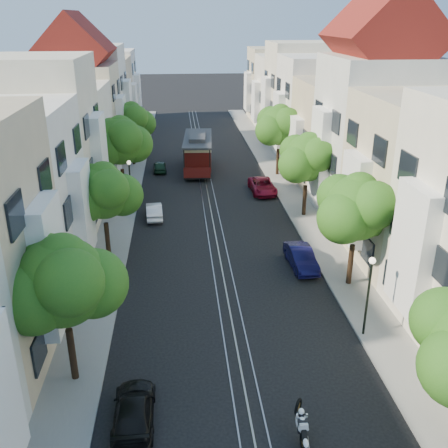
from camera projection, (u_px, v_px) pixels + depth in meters
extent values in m
plane|color=black|center=(206.00, 187.00, 46.08)|extent=(200.00, 200.00, 0.00)
cube|color=gray|center=(284.00, 184.00, 46.67)|extent=(2.50, 80.00, 0.12)
cube|color=gray|center=(127.00, 188.00, 45.44)|extent=(2.50, 80.00, 0.12)
cube|color=gray|center=(200.00, 187.00, 46.03)|extent=(0.06, 80.00, 0.02)
cube|color=gray|center=(206.00, 187.00, 46.08)|extent=(0.06, 80.00, 0.02)
cube|color=gray|center=(212.00, 186.00, 46.12)|extent=(0.06, 80.00, 0.02)
cube|color=tan|center=(206.00, 187.00, 46.08)|extent=(0.08, 80.00, 0.01)
cube|color=white|center=(414.00, 249.00, 22.93)|extent=(0.90, 3.04, 6.05)
cube|color=beige|center=(417.00, 185.00, 30.46)|extent=(7.00, 8.00, 10.00)
cube|color=white|center=(355.00, 199.00, 30.45)|extent=(0.90, 3.04, 5.50)
cube|color=silver|center=(371.00, 139.00, 37.44)|extent=(7.00, 8.00, 12.00)
cube|color=white|center=(321.00, 153.00, 37.48)|extent=(0.90, 3.04, 6.60)
cube|color=#C6B28C|center=(337.00, 136.00, 45.37)|extent=(7.00, 8.00, 9.00)
cube|color=white|center=(296.00, 145.00, 45.32)|extent=(0.90, 3.04, 4.95)
cube|color=white|center=(315.00, 112.00, 52.44)|extent=(7.00, 8.00, 10.50)
cube|color=white|center=(279.00, 121.00, 52.44)|extent=(0.90, 3.04, 5.78)
cube|color=beige|center=(298.00, 96.00, 59.60)|extent=(7.00, 8.00, 11.50)
cube|color=white|center=(266.00, 104.00, 59.63)|extent=(0.90, 3.04, 6.32)
cube|color=silver|center=(284.00, 95.00, 67.34)|extent=(7.00, 8.00, 9.50)
cube|color=white|center=(256.00, 101.00, 67.31)|extent=(0.90, 3.04, 5.23)
cube|color=beige|center=(273.00, 86.00, 74.60)|extent=(7.00, 8.00, 10.00)
cube|color=white|center=(248.00, 92.00, 74.59)|extent=(0.90, 3.04, 5.50)
cube|color=white|center=(49.00, 266.00, 21.58)|extent=(0.90, 3.04, 5.93)
cube|color=white|center=(12.00, 199.00, 28.47)|extent=(7.00, 8.00, 9.80)
cube|color=white|center=(82.00, 209.00, 29.09)|extent=(0.90, 3.04, 5.39)
cube|color=beige|center=(44.00, 148.00, 35.45)|extent=(7.00, 8.00, 11.76)
cube|color=white|center=(99.00, 160.00, 36.14)|extent=(0.90, 3.04, 6.47)
cube|color=silver|center=(68.00, 142.00, 43.37)|extent=(7.00, 8.00, 8.82)
cube|color=white|center=(113.00, 149.00, 43.97)|extent=(0.90, 3.04, 4.85)
cube|color=beige|center=(83.00, 117.00, 50.45)|extent=(7.00, 8.00, 10.29)
cube|color=white|center=(121.00, 124.00, 51.08)|extent=(0.90, 3.04, 5.66)
cube|color=silver|center=(94.00, 100.00, 57.62)|extent=(7.00, 8.00, 11.27)
cube|color=white|center=(128.00, 107.00, 58.28)|extent=(0.90, 3.04, 6.20)
cube|color=#C6B28C|center=(104.00, 98.00, 65.35)|extent=(7.00, 8.00, 9.31)
cube|color=white|center=(134.00, 104.00, 65.96)|extent=(0.90, 3.04, 5.12)
cube|color=white|center=(111.00, 88.00, 72.61)|extent=(7.00, 8.00, 9.80)
cube|color=white|center=(138.00, 94.00, 73.23)|extent=(0.90, 3.04, 5.39)
cylinder|color=black|center=(350.00, 264.00, 28.70)|extent=(0.30, 0.30, 2.45)
sphere|color=#144812|center=(356.00, 208.00, 27.37)|extent=(3.64, 3.64, 3.64)
sphere|color=#144812|center=(372.00, 211.00, 28.08)|extent=(2.91, 2.91, 2.91)
sphere|color=#144812|center=(343.00, 218.00, 26.76)|extent=(2.84, 2.84, 2.84)
sphere|color=#144812|center=(359.00, 192.00, 27.13)|extent=(2.18, 2.18, 2.18)
cylinder|color=black|center=(304.00, 200.00, 38.83)|extent=(0.30, 0.30, 2.38)
sphere|color=#144812|center=(307.00, 158.00, 37.54)|extent=(3.54, 3.54, 3.54)
sphere|color=#144812|center=(319.00, 161.00, 38.24)|extent=(2.83, 2.83, 2.83)
sphere|color=#144812|center=(297.00, 165.00, 36.93)|extent=(2.76, 2.76, 2.76)
sphere|color=#144812|center=(309.00, 146.00, 37.29)|extent=(2.12, 2.12, 2.12)
cylinder|color=black|center=(278.00, 162.00, 48.92)|extent=(0.30, 0.30, 2.52)
sphere|color=#144812|center=(279.00, 125.00, 47.55)|extent=(3.74, 3.74, 3.74)
sphere|color=#144812|center=(289.00, 128.00, 48.26)|extent=(3.00, 3.00, 3.00)
sphere|color=#144812|center=(271.00, 130.00, 46.94)|extent=(2.92, 2.92, 2.92)
sphere|color=#144812|center=(280.00, 116.00, 47.30)|extent=(2.25, 2.25, 2.25)
cylinder|color=black|center=(72.00, 354.00, 21.05)|extent=(0.30, 0.30, 2.45)
sphere|color=#144812|center=(62.00, 282.00, 19.72)|extent=(3.64, 3.64, 3.64)
sphere|color=#144812|center=(93.00, 283.00, 20.42)|extent=(2.91, 2.91, 2.91)
sphere|color=#144812|center=(34.00, 299.00, 19.11)|extent=(2.84, 2.84, 2.84)
sphere|color=#144812|center=(62.00, 260.00, 19.47)|extent=(2.18, 2.18, 2.18)
cylinder|color=black|center=(108.00, 239.00, 32.12)|extent=(0.30, 0.30, 2.27)
sphere|color=#144812|center=(103.00, 192.00, 30.88)|extent=(3.38, 3.38, 3.38)
sphere|color=#144812|center=(122.00, 195.00, 31.59)|extent=(2.70, 2.70, 2.70)
sphere|color=#144812|center=(86.00, 201.00, 30.27)|extent=(2.64, 2.64, 2.64)
sphere|color=#144812|center=(103.00, 178.00, 30.64)|extent=(2.03, 2.03, 2.03)
cylinder|color=black|center=(123.00, 184.00, 42.16)|extent=(0.30, 0.30, 2.62)
sphere|color=#144812|center=(120.00, 141.00, 40.74)|extent=(3.90, 3.90, 3.90)
sphere|color=#144812|center=(134.00, 144.00, 41.44)|extent=(3.12, 3.12, 3.12)
sphere|color=#144812|center=(107.00, 147.00, 40.13)|extent=(3.04, 3.04, 3.04)
sphere|color=#144812|center=(120.00, 130.00, 40.49)|extent=(2.34, 2.34, 2.34)
cylinder|color=black|center=(133.00, 153.00, 52.33)|extent=(0.30, 0.30, 2.38)
sphere|color=#144812|center=(131.00, 121.00, 51.03)|extent=(3.54, 3.54, 3.54)
sphere|color=#144812|center=(142.00, 124.00, 51.74)|extent=(2.83, 2.83, 2.83)
sphere|color=#144812|center=(121.00, 125.00, 50.42)|extent=(2.76, 2.76, 2.76)
sphere|color=#144812|center=(132.00, 112.00, 50.79)|extent=(2.12, 2.12, 2.12)
cylinder|color=black|center=(368.00, 298.00, 23.73)|extent=(0.12, 0.12, 4.00)
sphere|color=#FFF2CC|center=(372.00, 261.00, 22.96)|extent=(0.32, 0.32, 0.32)
cylinder|color=black|center=(131.00, 187.00, 39.22)|extent=(0.12, 0.12, 4.00)
sphere|color=#FFF2CC|center=(129.00, 163.00, 38.45)|extent=(0.32, 0.32, 0.32)
torus|color=black|center=(303.00, 442.00, 18.03)|extent=(0.16, 0.69, 0.69)
torus|color=black|center=(298.00, 407.00, 18.82)|extent=(0.45, 0.63, 0.67)
ellipsoid|color=white|center=(301.00, 422.00, 18.32)|extent=(0.44, 0.95, 0.81)
ellipsoid|color=white|center=(303.00, 423.00, 18.04)|extent=(0.36, 0.53, 0.46)
cube|color=black|center=(304.00, 435.00, 17.76)|extent=(0.22, 0.49, 0.33)
cube|color=silver|center=(303.00, 423.00, 18.00)|extent=(0.32, 0.52, 0.23)
sphere|color=black|center=(301.00, 415.00, 18.24)|extent=(0.24, 0.24, 0.24)
cube|color=black|center=(198.00, 165.00, 51.02)|extent=(3.11, 8.96, 0.33)
cube|color=#51100D|center=(198.00, 152.00, 50.52)|extent=(3.00, 5.67, 2.64)
cube|color=beige|center=(198.00, 143.00, 50.13)|extent=(3.06, 5.73, 0.66)
cube|color=#2D2D30|center=(198.00, 138.00, 49.97)|extent=(3.33, 8.97, 0.20)
cube|color=#2D2D30|center=(198.00, 136.00, 49.86)|extent=(1.87, 5.05, 0.39)
imported|color=#0C0B39|center=(301.00, 258.00, 31.06)|extent=(1.56, 3.95, 1.28)
imported|color=maroon|center=(262.00, 186.00, 44.31)|extent=(2.19, 4.53, 1.24)
imported|color=black|center=(134.00, 410.00, 19.10)|extent=(1.62, 3.90, 1.13)
imported|color=silver|center=(154.00, 211.00, 38.73)|extent=(1.45, 3.52, 1.13)
imported|color=black|center=(160.00, 166.00, 50.39)|extent=(1.45, 3.25, 1.09)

